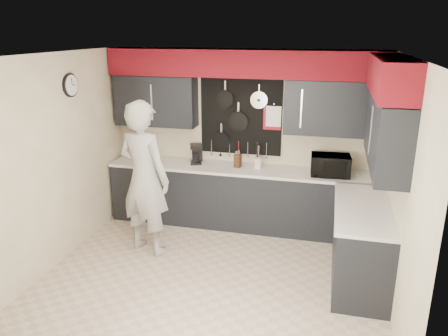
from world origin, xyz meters
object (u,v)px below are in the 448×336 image
(knife_block, at_px, (238,161))
(coffee_maker, at_px, (196,153))
(microwave, at_px, (330,165))
(utensil_crock, at_px, (258,163))
(person, at_px, (144,179))

(knife_block, height_order, coffee_maker, coffee_maker)
(microwave, height_order, knife_block, microwave)
(knife_block, distance_m, coffee_maker, 0.65)
(utensil_crock, relative_size, coffee_maker, 0.52)
(microwave, relative_size, coffee_maker, 1.78)
(utensil_crock, bearing_deg, person, -138.93)
(coffee_maker, relative_size, person, 0.15)
(microwave, relative_size, utensil_crock, 3.45)
(knife_block, xyz_separation_m, coffee_maker, (-0.65, 0.05, 0.05))
(utensil_crock, height_order, coffee_maker, coffee_maker)
(coffee_maker, bearing_deg, microwave, -21.78)
(person, bearing_deg, knife_block, -115.93)
(microwave, relative_size, person, 0.26)
(microwave, bearing_deg, knife_block, 173.50)
(utensil_crock, xyz_separation_m, person, (-1.28, -1.12, 0.02))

